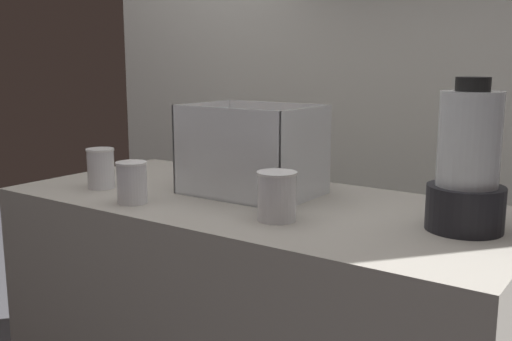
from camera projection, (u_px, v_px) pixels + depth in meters
back_wall_unit at (378, 61)px, 2.14m from camera, size 2.60×0.24×2.50m
carrot_display_bin at (251, 167)px, 1.66m from camera, size 0.36×0.26×0.25m
blender_pitcher at (467, 168)px, 1.29m from camera, size 0.17×0.17×0.34m
juice_cup_orange_far_left at (101, 171)px, 1.73m from camera, size 0.08×0.08×0.12m
juice_cup_carrot_left at (132, 185)px, 1.55m from camera, size 0.08×0.08×0.11m
juice_cup_beet_middle at (277, 199)px, 1.38m from camera, size 0.10×0.10×0.12m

